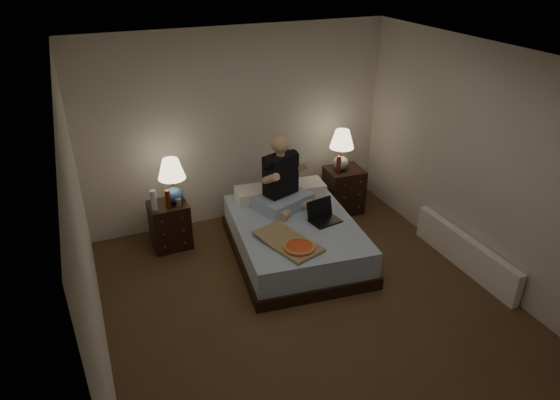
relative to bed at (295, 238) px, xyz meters
name	(u,v)px	position (x,y,z in m)	size (l,w,h in m)	color
floor	(314,311)	(-0.25, -1.03, -0.23)	(4.00, 4.50, 0.00)	brown
ceiling	(324,64)	(-0.25, -1.03, 2.27)	(4.00, 4.50, 0.00)	white
wall_back	(239,127)	(-0.25, 1.22, 1.02)	(4.00, 2.50, 0.00)	silver
wall_front	(507,383)	(-0.25, -3.28, 1.02)	(4.00, 2.50, 0.00)	silver
wall_left	(86,250)	(-2.25, -1.03, 1.02)	(4.50, 2.50, 0.00)	silver
wall_right	(489,168)	(1.75, -1.03, 1.02)	(4.50, 2.50, 0.00)	silver
bed	(295,238)	(0.00, 0.00, 0.00)	(1.35, 1.80, 0.45)	#5F86BF
nightstand_left	(170,225)	(-1.32, 0.77, 0.06)	(0.45, 0.40, 0.58)	black
nightstand_right	(343,190)	(1.08, 0.76, 0.09)	(0.48, 0.43, 0.62)	black
lamp_left	(172,181)	(-1.23, 0.78, 0.64)	(0.32, 0.32, 0.56)	#264F8D
lamp_right	(341,150)	(1.02, 0.77, 0.68)	(0.32, 0.32, 0.56)	gray
water_bottle	(154,200)	(-1.48, 0.69, 0.48)	(0.07, 0.07, 0.25)	white
soda_can	(178,202)	(-1.21, 0.67, 0.41)	(0.07, 0.07, 0.10)	beige
beer_bottle_left	(168,199)	(-1.32, 0.67, 0.47)	(0.06, 0.06, 0.23)	#601F0D
beer_bottle_right	(339,164)	(0.95, 0.71, 0.51)	(0.06, 0.06, 0.23)	#631E0E
person	(283,172)	(0.02, 0.39, 0.69)	(0.66, 0.52, 0.93)	black
laptop	(326,213)	(0.33, -0.13, 0.35)	(0.34, 0.28, 0.24)	black
pizza_box	(299,248)	(-0.21, -0.58, 0.27)	(0.40, 0.76, 0.08)	tan
radiator	(465,252)	(1.68, -1.00, -0.03)	(0.10, 1.60, 0.40)	white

